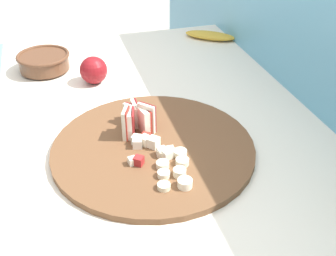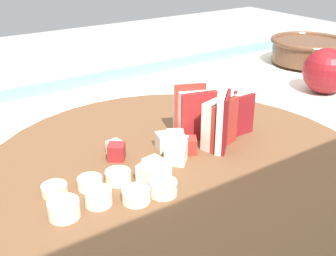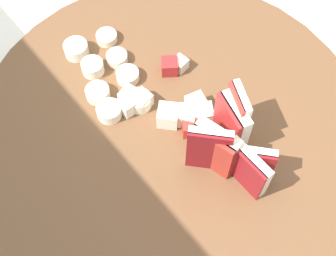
% 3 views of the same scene
% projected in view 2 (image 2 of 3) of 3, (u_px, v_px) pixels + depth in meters
% --- Properties ---
extents(cutting_board, '(0.43, 0.43, 0.01)m').
position_uv_depth(cutting_board, '(179.00, 167.00, 0.47)').
color(cutting_board, brown).
rests_on(cutting_board, tiled_countertop).
extents(apple_wedge_fan, '(0.09, 0.08, 0.07)m').
position_uv_depth(apple_wedge_fan, '(215.00, 117.00, 0.50)').
color(apple_wedge_fan, '#B22D23').
rests_on(apple_wedge_fan, cutting_board).
extents(apple_dice_pile, '(0.10, 0.10, 0.02)m').
position_uv_depth(apple_dice_pile, '(162.00, 153.00, 0.46)').
color(apple_dice_pile, '#A32323').
rests_on(apple_dice_pile, cutting_board).
extents(banana_slice_rows, '(0.13, 0.08, 0.02)m').
position_uv_depth(banana_slice_rows, '(113.00, 189.00, 0.40)').
color(banana_slice_rows, '#F4EAC6').
rests_on(banana_slice_rows, cutting_board).
extents(ceramic_bowl, '(0.15, 0.15, 0.05)m').
position_uv_depth(ceramic_bowl, '(308.00, 50.00, 0.85)').
color(ceramic_bowl, brown).
rests_on(ceramic_bowl, tiled_countertop).
extents(whole_apple, '(0.07, 0.07, 0.07)m').
position_uv_depth(whole_apple, '(326.00, 71.00, 0.70)').
color(whole_apple, maroon).
rests_on(whole_apple, tiled_countertop).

